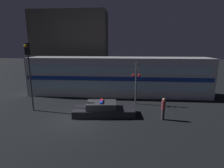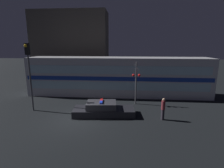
% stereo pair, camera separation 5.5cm
% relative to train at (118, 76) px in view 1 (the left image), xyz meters
% --- Properties ---
extents(ground_plane, '(120.00, 120.00, 0.00)m').
position_rel_train_xyz_m(ground_plane, '(-2.77, -7.08, -2.07)').
color(ground_plane, black).
extents(train, '(19.43, 3.04, 4.14)m').
position_rel_train_xyz_m(train, '(0.00, 0.00, 0.00)').
color(train, silver).
rests_on(train, ground_plane).
extents(police_car, '(4.90, 2.16, 1.20)m').
position_rel_train_xyz_m(police_car, '(-0.83, -6.01, -1.64)').
color(police_car, black).
rests_on(police_car, ground_plane).
extents(pedestrian, '(0.28, 0.28, 1.66)m').
position_rel_train_xyz_m(pedestrian, '(3.68, -6.52, -1.22)').
color(pedestrian, '#2D2833').
rests_on(pedestrian, ground_plane).
extents(crossing_signal_near, '(0.78, 0.31, 3.94)m').
position_rel_train_xyz_m(crossing_signal_near, '(1.84, -3.10, 0.21)').
color(crossing_signal_near, '#4C4C51').
rests_on(crossing_signal_near, ground_plane).
extents(traffic_light_corner, '(0.30, 0.46, 5.57)m').
position_rel_train_xyz_m(traffic_light_corner, '(-6.89, -5.52, 1.69)').
color(traffic_light_corner, '#4C4C51').
rests_on(traffic_light_corner, ground_plane).
extents(building_left, '(10.55, 4.06, 10.07)m').
position_rel_train_xyz_m(building_left, '(-7.18, 6.44, 2.96)').
color(building_left, '#47423D').
rests_on(building_left, ground_plane).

